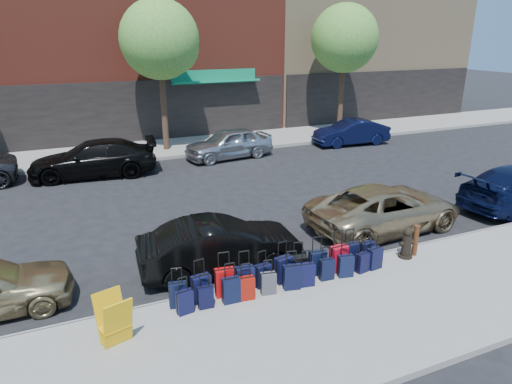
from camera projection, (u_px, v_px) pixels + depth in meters
name	position (u px, v px, depth m)	size (l,w,h in m)	color
ground	(217.00, 218.00, 15.18)	(120.00, 120.00, 0.00)	black
sidewalk_near	(319.00, 324.00, 9.53)	(60.00, 4.00, 0.15)	gray
sidewalk_far	(155.00, 149.00, 23.80)	(60.00, 4.00, 0.15)	gray
curb_near	(276.00, 278.00, 11.28)	(60.00, 0.08, 0.15)	gray
curb_far	(164.00, 158.00, 22.06)	(60.00, 0.08, 0.15)	gray
tree_center	(162.00, 42.00, 21.85)	(3.80, 3.80, 7.27)	black
tree_right	(347.00, 40.00, 25.80)	(3.80, 3.80, 7.27)	black
suitcase_front_0	(178.00, 295.00, 9.92)	(0.41, 0.28, 0.92)	black
suitcase_front_1	(201.00, 288.00, 10.11)	(0.44, 0.28, 1.00)	black
suitcase_front_2	(225.00, 282.00, 10.32)	(0.47, 0.30, 1.06)	#A40A0B
suitcase_front_3	(245.00, 280.00, 10.45)	(0.45, 0.28, 1.02)	black
suitcase_front_4	(263.00, 276.00, 10.71)	(0.39, 0.24, 0.90)	black
suitcase_front_5	(284.00, 269.00, 10.90)	(0.46, 0.31, 1.03)	black
suitcase_front_6	(299.00, 267.00, 11.05)	(0.42, 0.28, 0.95)	black
suitcase_front_7	(317.00, 263.00, 11.25)	(0.43, 0.26, 0.99)	black
suitcase_front_8	(339.00, 258.00, 11.41)	(0.46, 0.28, 1.07)	#A60A1B
suitcase_front_9	(350.00, 255.00, 11.63)	(0.43, 0.24, 1.01)	black
suitcase_front_10	(367.00, 252.00, 11.80)	(0.40, 0.22, 0.95)	black
suitcase_back_0	(185.00, 302.00, 9.69)	(0.38, 0.25, 0.83)	black
suitcase_back_1	(205.00, 297.00, 9.89)	(0.35, 0.22, 0.80)	black
suitcase_back_2	(231.00, 290.00, 10.09)	(0.40, 0.24, 0.93)	black
suitcase_back_3	(246.00, 288.00, 10.20)	(0.38, 0.25, 0.86)	maroon
suitcase_back_4	(268.00, 283.00, 10.42)	(0.38, 0.26, 0.83)	#3D3D43
suitcase_back_5	(292.00, 277.00, 10.62)	(0.43, 0.30, 0.94)	black
suitcase_back_6	(306.00, 275.00, 10.75)	(0.40, 0.27, 0.89)	black
suitcase_back_7	(327.00, 269.00, 11.03)	(0.37, 0.23, 0.85)	black
suitcase_back_8	(346.00, 266.00, 11.16)	(0.41, 0.28, 0.88)	black
suitcase_back_9	(362.00, 262.00, 11.37)	(0.37, 0.25, 0.81)	black
suitcase_back_10	(375.00, 258.00, 11.53)	(0.40, 0.26, 0.89)	black
fire_hydrant	(407.00, 244.00, 12.08)	(0.42, 0.37, 0.82)	black
bollard	(416.00, 240.00, 12.17)	(0.16, 0.16, 0.86)	#38190C
display_rack	(114.00, 320.00, 8.69)	(0.71, 0.75, 1.01)	#DDA30C
car_near_1	(221.00, 246.00, 11.61)	(1.45, 4.16, 1.37)	black
car_near_2	(385.00, 208.00, 14.10)	(2.31, 5.01, 1.39)	tan
car_far_1	(93.00, 159.00, 19.36)	(2.13, 5.24, 1.52)	black
car_far_2	(229.00, 143.00, 22.16)	(1.74, 4.32, 1.47)	#B5B7BD
car_far_3	(351.00, 132.00, 24.86)	(1.44, 4.12, 1.36)	#0C1237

